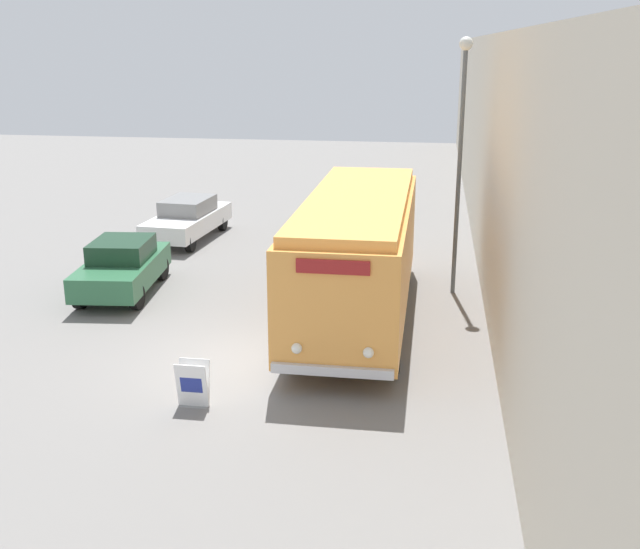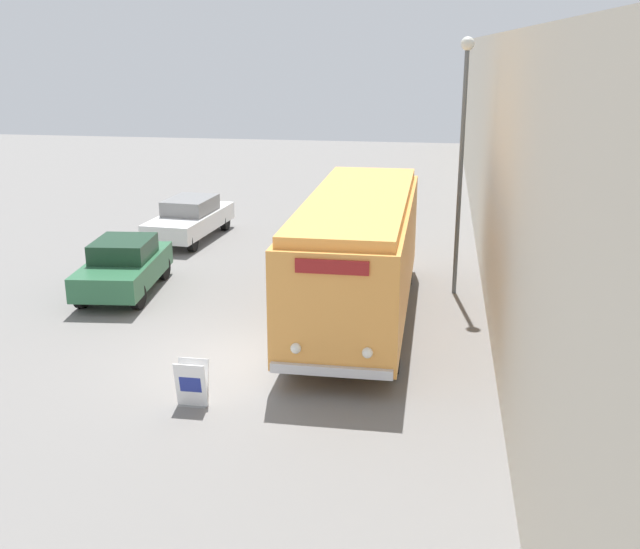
{
  "view_description": "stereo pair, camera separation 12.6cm",
  "coord_description": "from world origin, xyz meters",
  "px_view_note": "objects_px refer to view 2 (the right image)",
  "views": [
    {
      "loc": [
        4.23,
        -14.88,
        6.8
      ],
      "look_at": [
        1.81,
        0.96,
        1.86
      ],
      "focal_mm": 42.0,
      "sensor_mm": 36.0,
      "label": 1
    },
    {
      "loc": [
        4.36,
        -14.86,
        6.8
      ],
      "look_at": [
        1.81,
        0.96,
        1.86
      ],
      "focal_mm": 42.0,
      "sensor_mm": 36.0,
      "label": 2
    }
  ],
  "objects_px": {
    "vintage_bus": "(358,251)",
    "parked_car_mid": "(190,218)",
    "parked_car_near": "(124,266)",
    "streetlamp": "(463,134)",
    "sign_board": "(192,384)"
  },
  "relations": [
    {
      "from": "vintage_bus",
      "to": "streetlamp",
      "type": "xyz_separation_m",
      "value": [
        2.51,
        2.54,
        2.66
      ]
    },
    {
      "from": "sign_board",
      "to": "streetlamp",
      "type": "relative_size",
      "value": 0.13
    },
    {
      "from": "vintage_bus",
      "to": "parked_car_mid",
      "type": "relative_size",
      "value": 1.98
    },
    {
      "from": "streetlamp",
      "to": "parked_car_mid",
      "type": "bearing_deg",
      "value": 153.19
    },
    {
      "from": "vintage_bus",
      "to": "sign_board",
      "type": "height_order",
      "value": "vintage_bus"
    },
    {
      "from": "parked_car_near",
      "to": "parked_car_mid",
      "type": "bearing_deg",
      "value": 85.39
    },
    {
      "from": "sign_board",
      "to": "parked_car_near",
      "type": "distance_m",
      "value": 7.67
    },
    {
      "from": "parked_car_near",
      "to": "parked_car_mid",
      "type": "xyz_separation_m",
      "value": [
        -0.14,
        6.23,
        -0.01
      ]
    },
    {
      "from": "sign_board",
      "to": "parked_car_mid",
      "type": "bearing_deg",
      "value": 108.66
    },
    {
      "from": "streetlamp",
      "to": "parked_car_near",
      "type": "relative_size",
      "value": 1.66
    },
    {
      "from": "streetlamp",
      "to": "parked_car_near",
      "type": "bearing_deg",
      "value": -171.03
    },
    {
      "from": "sign_board",
      "to": "streetlamp",
      "type": "height_order",
      "value": "streetlamp"
    },
    {
      "from": "parked_car_near",
      "to": "vintage_bus",
      "type": "bearing_deg",
      "value": -14.9
    },
    {
      "from": "parked_car_near",
      "to": "parked_car_mid",
      "type": "distance_m",
      "value": 6.23
    },
    {
      "from": "vintage_bus",
      "to": "parked_car_near",
      "type": "xyz_separation_m",
      "value": [
        -6.78,
        1.08,
        -1.04
      ]
    }
  ]
}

